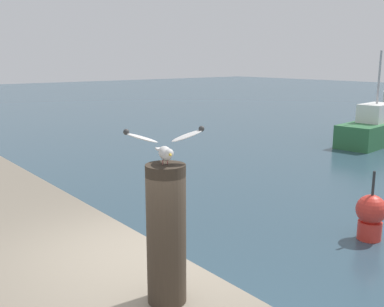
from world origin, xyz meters
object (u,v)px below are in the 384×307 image
(seagull, at_px, (165,147))
(channel_buoy, at_px, (371,215))
(mooring_post, at_px, (166,235))
(boat_green, at_px, (383,128))

(seagull, xyz_separation_m, channel_buoy, (-1.51, 5.75, -2.24))
(seagull, bearing_deg, mooring_post, 156.49)
(boat_green, distance_m, channel_buoy, 11.25)
(boat_green, bearing_deg, mooring_post, -66.94)
(mooring_post, height_order, seagull, seagull)
(channel_buoy, bearing_deg, seagull, -75.33)
(seagull, relative_size, boat_green, 0.10)
(channel_buoy, bearing_deg, boat_green, 117.49)
(mooring_post, height_order, boat_green, boat_green)
(mooring_post, height_order, channel_buoy, mooring_post)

